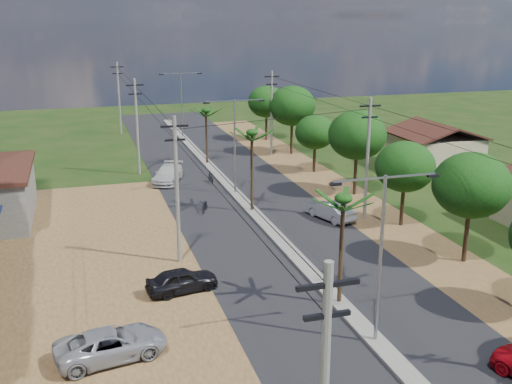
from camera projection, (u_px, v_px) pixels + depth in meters
ground at (375, 343)px, 27.59m from camera, size 160.00×160.00×0.00m
road at (273, 233)px, 41.36m from camera, size 12.00×110.00×0.04m
median at (260, 219)px, 44.09m from camera, size 1.00×90.00×0.18m
dirt_lot_west at (39, 309)px, 30.76m from camera, size 18.00×46.00×0.04m
dirt_shoulder_east at (383, 222)px, 43.72m from camera, size 5.00×90.00×0.03m
house_east_far at (435, 144)px, 58.46m from camera, size 7.60×7.50×4.60m
tree_east_c at (472, 185)px, 35.34m from camera, size 4.60×4.60×6.83m
tree_east_d at (405, 167)px, 41.83m from camera, size 4.20×4.20×6.13m
tree_east_e at (357, 135)px, 49.01m from camera, size 4.80×4.80×7.14m
tree_east_f at (315, 132)px, 56.59m from camera, size 3.80×3.80×5.52m
tree_east_g at (292, 106)px, 63.71m from camera, size 5.00×5.00×7.38m
tree_east_h at (266, 102)px, 71.14m from camera, size 4.40×4.40×6.52m
palm_median_near at (343, 203)px, 29.70m from camera, size 2.00×2.00×6.15m
palm_median_mid at (252, 136)px, 44.28m from camera, size 2.00×2.00×6.55m
palm_median_far at (206, 113)px, 59.14m from camera, size 2.00×2.00×5.85m
streetlight_near at (381, 246)px, 26.24m from camera, size 5.10×0.18×8.00m
streetlight_mid at (235, 138)px, 49.18m from camera, size 5.10×0.18×8.00m
streetlight_far at (181, 99)px, 72.13m from camera, size 5.10×0.18×8.00m
utility_pole_w_b at (177, 187)px, 35.31m from camera, size 1.60×0.24×9.00m
utility_pole_w_c at (137, 125)px, 55.50m from camera, size 1.60×0.24×9.00m
utility_pole_w_d at (119, 97)px, 74.78m from camera, size 1.60×0.24×9.00m
utility_pole_e_b at (368, 156)px, 43.02m from camera, size 1.60×0.24×9.00m
utility_pole_e_c at (272, 111)px, 63.21m from camera, size 1.60×0.24×9.00m
car_silver_mid at (330, 211)px, 44.06m from camera, size 2.69×4.40×1.37m
car_white_far at (168, 175)px, 53.89m from camera, size 3.83×5.44×1.46m
car_parked_silver at (111, 345)px, 26.14m from camera, size 5.17×3.04×1.35m
car_parked_dark at (182, 281)px, 32.49m from camera, size 4.11×2.23×1.33m
moto_rider_west_a at (205, 206)px, 45.83m from camera, size 1.24×1.94×0.96m
moto_rider_west_b at (211, 177)px, 53.72m from camera, size 0.49×1.74×1.04m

